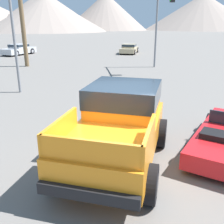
{
  "coord_description": "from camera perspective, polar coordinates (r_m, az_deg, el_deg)",
  "views": [
    {
      "loc": [
        -0.98,
        -6.44,
        3.65
      ],
      "look_at": [
        -0.12,
        0.82,
        1.15
      ],
      "focal_mm": 42.0,
      "sensor_mm": 36.0,
      "label": 1
    }
  ],
  "objects": [
    {
      "name": "orange_pickup_truck",
      "position": [
        7.11,
        1.62,
        -1.93
      ],
      "size": [
        3.6,
        5.13,
        2.01
      ],
      "rotation": [
        0.0,
        0.0,
        -0.37
      ],
      "color": "orange",
      "rests_on": "ground_plane"
    },
    {
      "name": "traffic_light_main",
      "position": [
        21.53,
        10.93,
        20.3
      ],
      "size": [
        0.38,
        4.14,
        6.14
      ],
      "rotation": [
        0.0,
        0.0,
        4.71
      ],
      "color": "slate",
      "rests_on": "ground_plane"
    },
    {
      "name": "parked_car_tan",
      "position": [
        33.43,
        3.77,
        13.62
      ],
      "size": [
        3.04,
        4.48,
        1.15
      ],
      "rotation": [
        0.0,
        0.0,
        5.94
      ],
      "color": "tan",
      "rests_on": "ground_plane"
    },
    {
      "name": "distant_mountain_range",
      "position": [
        130.34,
        -6.51,
        20.74
      ],
      "size": [
        166.56,
        71.78,
        17.42
      ],
      "color": "gray",
      "rests_on": "ground_plane"
    },
    {
      "name": "street_lamp_post",
      "position": [
        14.95,
        -21.24,
        20.65
      ],
      "size": [
        0.9,
        0.24,
        7.3
      ],
      "color": "slate",
      "rests_on": "ground_plane"
    },
    {
      "name": "parked_car_silver",
      "position": [
        33.84,
        -19.68,
        12.73
      ],
      "size": [
        3.75,
        4.7,
        1.23
      ],
      "rotation": [
        0.0,
        0.0,
        2.62
      ],
      "color": "#B7BABF",
      "rests_on": "ground_plane"
    },
    {
      "name": "ground_plane",
      "position": [
        7.47,
        1.67,
        -10.38
      ],
      "size": [
        320.0,
        320.0,
        0.0
      ],
      "primitive_type": "plane",
      "color": "slate"
    }
  ]
}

